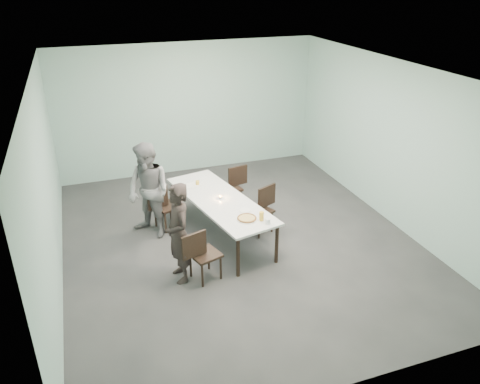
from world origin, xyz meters
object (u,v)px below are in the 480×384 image
object	(u,v)px
chair_far_left	(163,204)
diner_far	(149,191)
pizza	(247,218)
chair_far_right	(233,184)
water_tumbler	(268,221)
chair_near_right	(262,206)
tealight	(220,198)
chair_near_left	(201,252)
beer_glass	(261,216)
diner_near	(179,233)
amber_tumbler	(197,183)
table	(220,202)
side_plate	(245,210)

from	to	relation	value
chair_far_left	diner_far	distance (m)	0.48
diner_far	pizza	bearing A→B (deg)	9.47
chair_far_right	water_tumbler	size ratio (longest dim) A/B	9.67
chair_near_right	tealight	world-z (taller)	chair_near_right
chair_near_left	pizza	distance (m)	0.96
tealight	beer_glass	bearing A→B (deg)	-68.04
chair_near_left	chair_far_left	xyz separation A→B (m)	(-0.23, 1.79, 0.00)
diner_near	beer_glass	bearing A→B (deg)	87.52
amber_tumbler	chair_far_right	bearing A→B (deg)	20.95
chair_near_left	chair_near_right	xyz separation A→B (m)	(1.46, 1.12, 0.00)
beer_glass	pizza	bearing A→B (deg)	152.67
water_tumbler	chair_near_left	bearing A→B (deg)	-176.09
chair_far_left	chair_far_right	xyz separation A→B (m)	(1.49, 0.41, 0.00)
pizza	amber_tumbler	size ratio (longest dim) A/B	4.25
diner_far	beer_glass	size ratio (longest dim) A/B	11.66
pizza	tealight	size ratio (longest dim) A/B	6.07
pizza	amber_tumbler	distance (m)	1.62
table	beer_glass	distance (m)	1.04
pizza	beer_glass	size ratio (longest dim) A/B	2.27
chair_far_left	beer_glass	xyz separation A→B (m)	(1.31, -1.58, 0.32)
amber_tumbler	table	bearing A→B (deg)	-73.26
table	chair_far_left	xyz separation A→B (m)	(-0.90, 0.63, -0.19)
beer_glass	chair_near_left	bearing A→B (deg)	-168.83
chair_far_left	diner_near	distance (m)	1.67
side_plate	water_tumbler	xyz separation A→B (m)	(0.20, -0.55, 0.04)
beer_glass	diner_far	bearing A→B (deg)	137.63
chair_far_left	chair_near_right	xyz separation A→B (m)	(1.69, -0.67, 0.00)
chair_near_left	beer_glass	world-z (taller)	beer_glass
pizza	water_tumbler	world-z (taller)	water_tumbler
chair_far_left	water_tumbler	bearing A→B (deg)	-73.74
beer_glass	tealight	distance (m)	1.05
table	chair_near_left	world-z (taller)	chair_near_left
chair_far_right	pizza	xyz separation A→B (m)	(-0.39, -1.88, 0.27)
chair_far_left	diner_near	xyz separation A→B (m)	(-0.06, -1.64, 0.31)
chair_near_left	chair_near_right	world-z (taller)	same
tealight	amber_tumbler	distance (m)	0.74
amber_tumbler	chair_near_left	bearing A→B (deg)	-103.52
chair_far_left	beer_glass	size ratio (longest dim) A/B	5.80
chair_far_right	diner_far	bearing A→B (deg)	7.23
chair_near_right	tealight	size ratio (longest dim) A/B	15.54
chair_far_left	water_tumbler	size ratio (longest dim) A/B	9.67
beer_glass	water_tumbler	xyz separation A→B (m)	(0.06, -0.14, -0.03)
diner_far	water_tumbler	distance (m)	2.26
chair_far_left	amber_tumbler	distance (m)	0.75
side_plate	chair_near_left	bearing A→B (deg)	-146.41
diner_near	amber_tumbler	size ratio (longest dim) A/B	20.19
chair_far_right	diner_near	bearing A→B (deg)	42.52
diner_near	side_plate	bearing A→B (deg)	105.94
diner_near	pizza	size ratio (longest dim) A/B	4.75
table	chair_far_right	xyz separation A→B (m)	(0.59, 1.03, -0.19)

